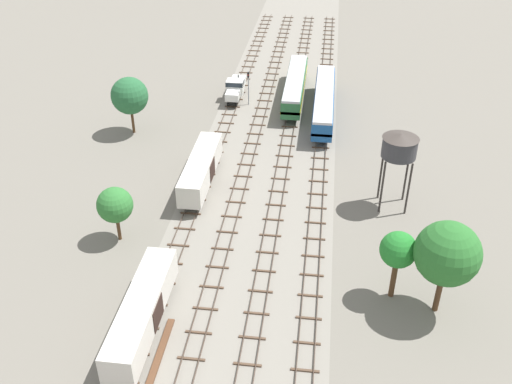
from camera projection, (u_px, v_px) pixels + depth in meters
ground_plane at (270, 143)px, 81.18m from camera, size 480.00×480.00×0.00m
ballast_bed at (270, 143)px, 81.18m from camera, size 18.40×176.00×0.01m
track_far_left at (221, 136)px, 82.71m from camera, size 2.40×126.00×0.29m
track_left at (254, 138)px, 82.20m from camera, size 2.40×126.00×0.29m
track_centre_left at (287, 140)px, 81.68m from camera, size 2.40×126.00×0.29m
track_centre at (321, 142)px, 81.17m from camera, size 2.40×126.00×0.29m
freight_boxcar_far_left_nearest at (142, 311)px, 49.88m from camera, size 2.87×14.00×3.60m
freight_boxcar_far_left_near at (201, 168)px, 70.46m from camera, size 2.87×14.00×3.60m
passenger_coach_centre_mid at (324, 100)px, 87.41m from camera, size 2.96×22.00×3.80m
shunter_loco_far_left_midfar at (236, 87)px, 93.25m from camera, size 2.74×8.46×3.10m
diesel_railcar_centre_left_far at (295, 85)px, 92.48m from camera, size 2.96×20.50×3.80m
water_tower at (400, 146)px, 63.77m from camera, size 4.10×4.10×9.42m
signal_post_nearest at (248, 84)px, 90.44m from camera, size 0.28×0.47×5.58m
lineside_tree_0 at (398, 251)px, 52.14m from camera, size 3.43×3.43×7.25m
lineside_tree_1 at (115, 205)px, 60.14m from camera, size 3.83×3.83×6.37m
lineside_tree_2 at (130, 96)px, 80.99m from camera, size 5.27×5.27×8.39m
lineside_tree_3 at (447, 254)px, 49.88m from camera, size 5.84×5.84×9.56m
spare_rail_bundle at (157, 363)px, 48.00m from camera, size 0.60×10.00×0.24m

